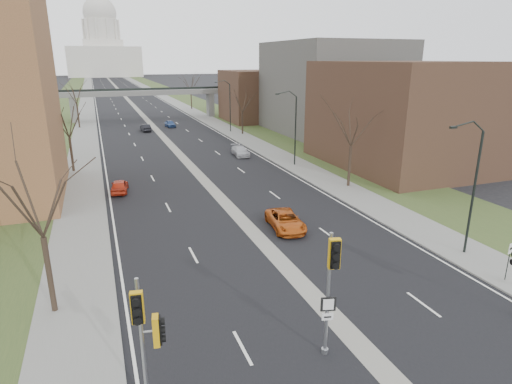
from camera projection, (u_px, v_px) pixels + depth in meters
ground at (364, 350)px, 18.89m from camera, size 700.00×700.00×0.00m
road_surface at (123, 94)px, 152.98m from camera, size 20.00×600.00×0.01m
median_strip at (123, 94)px, 152.98m from camera, size 1.20×600.00×0.02m
sidewalk_right at (157, 93)px, 156.97m from camera, size 4.00×600.00×0.12m
sidewalk_left at (87, 95)px, 148.96m from camera, size 4.00×600.00×0.12m
grass_verge_right at (173, 93)px, 158.98m from camera, size 8.00×600.00×0.10m
grass_verge_left at (69, 96)px, 146.96m from camera, size 8.00×600.00×0.10m
commercial_block_near at (405, 115)px, 50.14m from camera, size 16.00×20.00×12.00m
commercial_block_mid at (331, 88)px, 72.48m from camera, size 18.00×22.00×15.00m
commercial_block_far at (260, 96)px, 87.32m from camera, size 14.00×14.00×10.00m
pedestrian_bridge at (145, 96)px, 88.96m from camera, size 34.00×3.00×6.45m
capitol at (103, 49)px, 299.39m from camera, size 48.00×42.00×55.75m
streetlight_near at (470, 151)px, 25.84m from camera, size 2.61×0.20×8.70m
streetlight_mid at (290, 107)px, 49.09m from camera, size 2.61×0.20×8.70m
streetlight_far at (225, 91)px, 72.33m from camera, size 2.61×0.20×8.70m
tree_left_a at (35, 187)px, 19.72m from camera, size 7.20×7.20×9.40m
tree_left_b at (67, 117)px, 46.66m from camera, size 6.75×6.75×8.81m
tree_left_c at (75, 89)px, 76.81m from camera, size 7.65×7.65×9.99m
tree_right_a at (353, 120)px, 40.91m from camera, size 7.20×7.20×9.40m
tree_right_b at (242, 99)px, 70.66m from camera, size 6.30×6.30×8.22m
tree_right_c at (190, 81)px, 106.05m from camera, size 7.65×7.65×9.99m
signal_pole_left at (146, 327)px, 14.74m from camera, size 1.06×0.89×5.26m
signal_pole_median at (331, 275)px, 17.21m from camera, size 0.74×0.95×5.69m
speed_limit_sign at (510, 255)px, 24.18m from camera, size 0.49×0.14×2.30m
car_left_near at (119, 186)px, 40.93m from camera, size 1.98×3.89×1.27m
car_left_far at (145, 128)px, 75.23m from camera, size 1.60×3.93×1.27m
car_right_near at (286, 220)px, 32.14m from camera, size 2.69×4.94×1.31m
car_right_mid at (240, 151)px, 56.37m from camera, size 2.04×4.49×1.27m
car_right_far at (170, 124)px, 80.00m from camera, size 1.78×3.74×1.23m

